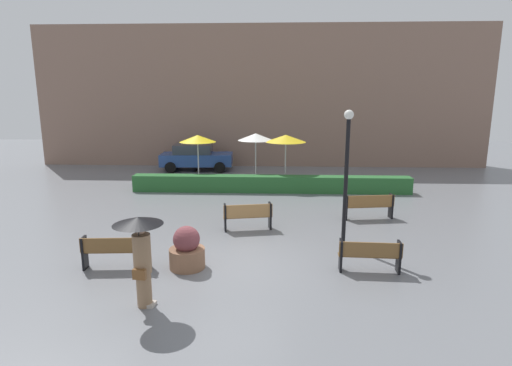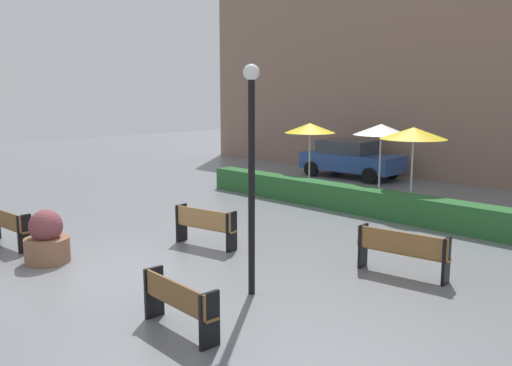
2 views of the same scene
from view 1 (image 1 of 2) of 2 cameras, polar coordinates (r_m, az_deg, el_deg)
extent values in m
plane|color=slate|center=(11.50, -2.18, -10.93)|extent=(60.00, 60.00, 0.00)
cube|color=brown|center=(11.24, 15.30, -9.59)|extent=(1.60, 0.30, 0.04)
cube|color=brown|center=(11.04, 15.49, -8.82)|extent=(1.59, 0.10, 0.39)
cube|color=black|center=(11.11, 11.54, -9.70)|extent=(0.07, 0.34, 0.83)
cube|color=black|center=(11.38, 19.00, -9.60)|extent=(0.07, 0.34, 0.83)
cube|color=olive|center=(15.80, 15.14, -3.13)|extent=(1.85, 0.49, 0.04)
cube|color=olive|center=(15.62, 15.36, -2.43)|extent=(1.83, 0.30, 0.43)
cube|color=black|center=(15.50, 12.18, -3.28)|extent=(0.11, 0.34, 0.90)
cube|color=black|center=(16.10, 18.03, -3.03)|extent=(0.11, 0.34, 0.90)
cube|color=brown|center=(11.63, -18.66, -8.84)|extent=(1.76, 0.36, 0.04)
cube|color=brown|center=(11.44, -18.92, -8.08)|extent=(1.74, 0.18, 0.39)
cube|color=black|center=(11.88, -22.47, -8.84)|extent=(0.09, 0.33, 0.87)
cube|color=black|center=(11.42, -14.72, -9.15)|extent=(0.09, 0.33, 0.87)
cube|color=#9E7242|center=(14.04, -1.16, -4.64)|extent=(1.66, 0.56, 0.04)
cube|color=#9E7242|center=(13.83, -1.08, -3.86)|extent=(1.62, 0.36, 0.44)
cube|color=black|center=(13.95, -4.26, -4.76)|extent=(0.13, 0.36, 0.91)
cube|color=black|center=(14.13, 1.93, -4.51)|extent=(0.13, 0.36, 0.91)
cylinder|color=#8C6B4C|center=(9.54, -15.09, -13.87)|extent=(0.32, 0.32, 0.78)
cube|color=#B2A599|center=(9.67, -14.64, -15.79)|extent=(0.35, 0.30, 0.08)
cylinder|color=#8C6B4C|center=(9.21, -15.37, -9.30)|extent=(0.38, 0.38, 0.85)
sphere|color=tan|center=(9.04, -15.56, -6.17)|extent=(0.21, 0.21, 0.21)
cube|color=brown|center=(9.17, -15.71, -11.97)|extent=(0.29, 0.13, 0.22)
cylinder|color=black|center=(9.03, -15.75, -7.72)|extent=(0.02, 0.02, 0.90)
cone|color=black|center=(8.89, -15.92, -4.99)|extent=(1.04, 1.04, 0.16)
cylinder|color=brown|center=(11.27, -9.43, -10.13)|extent=(0.94, 0.94, 0.53)
sphere|color=brown|center=(11.08, -9.52, -7.62)|extent=(0.70, 0.70, 0.70)
cylinder|color=black|center=(12.47, 12.21, -0.18)|extent=(0.12, 0.12, 3.80)
sphere|color=white|center=(12.21, 12.64, 9.13)|extent=(0.28, 0.28, 0.28)
cylinder|color=silver|center=(21.32, -7.92, 3.00)|extent=(0.06, 0.06, 2.30)
cone|color=yellow|center=(21.17, -8.01, 6.07)|extent=(1.83, 1.83, 0.35)
cylinder|color=silver|center=(21.08, -0.05, 3.12)|extent=(0.06, 0.06, 2.38)
cone|color=white|center=(20.92, -0.05, 6.35)|extent=(1.80, 1.80, 0.35)
cylinder|color=silver|center=(20.50, 4.05, 2.82)|extent=(0.06, 0.06, 2.37)
cone|color=yellow|center=(20.34, 4.10, 6.13)|extent=(1.97, 1.97, 0.35)
cube|color=#28602D|center=(19.38, 2.03, -0.12)|extent=(12.90, 0.70, 0.76)
cube|color=#846656|center=(26.55, 0.65, 11.74)|extent=(28.00, 1.20, 8.61)
cube|color=#28478C|center=(25.08, -8.12, 3.25)|extent=(4.29, 1.97, 0.70)
cube|color=#333842|center=(25.02, -8.61, 4.66)|extent=(2.28, 1.73, 0.55)
cylinder|color=black|center=(25.85, -4.70, 2.81)|extent=(0.65, 0.25, 0.64)
cylinder|color=black|center=(24.13, -5.00, 2.14)|extent=(0.65, 0.25, 0.64)
cylinder|color=black|center=(26.21, -10.94, 2.76)|extent=(0.65, 0.25, 0.64)
cylinder|color=black|center=(24.52, -11.67, 2.09)|extent=(0.65, 0.25, 0.64)
camera|label=2|loc=(10.47, 60.32, 1.06)|focal=38.31mm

